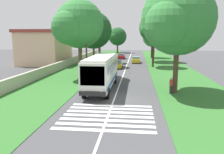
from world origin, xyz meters
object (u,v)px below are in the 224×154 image
(roadside_tree_left_1, at_px, (93,31))
(roadside_tree_left_2, at_px, (78,26))
(trailing_car_2, at_px, (121,56))
(roadside_tree_right_3, at_px, (152,38))
(pedestrian, at_px, (171,86))
(trailing_car_0, at_px, (117,64))
(roadside_tree_right_1, at_px, (153,30))
(utility_pole, at_px, (86,49))
(roadside_tree_right_0, at_px, (153,29))
(roadside_tree_left_0, at_px, (117,37))
(roadside_tree_right_2, at_px, (176,21))
(trailing_car_1, at_px, (136,60))
(roadside_tree_left_3, at_px, (98,28))
(coach_bus, at_px, (102,70))
(roadside_building, at_px, (46,47))

(roadside_tree_left_1, bearing_deg, roadside_tree_left_2, -178.19)
(trailing_car_2, height_order, roadside_tree_left_2, roadside_tree_left_2)
(roadside_tree_left_2, distance_m, roadside_tree_right_3, 34.86)
(roadside_tree_right_3, bearing_deg, pedestrian, 179.46)
(trailing_car_0, height_order, roadside_tree_right_1, roadside_tree_right_1)
(roadside_tree_right_3, distance_m, pedestrian, 41.46)
(roadside_tree_right_1, xyz_separation_m, utility_pole, (-14.61, 9.74, -2.95))
(roadside_tree_left_1, relative_size, roadside_tree_right_1, 1.06)
(roadside_tree_right_0, bearing_deg, roadside_tree_left_0, 20.17)
(roadside_tree_right_2, relative_size, pedestrian, 6.66)
(roadside_tree_left_1, distance_m, pedestrian, 25.09)
(trailing_car_1, relative_size, roadside_tree_right_2, 0.38)
(trailing_car_2, distance_m, roadside_tree_right_0, 12.51)
(utility_pole, distance_m, pedestrian, 12.94)
(roadside_tree_left_1, bearing_deg, trailing_car_2, -14.63)
(trailing_car_2, bearing_deg, roadside_tree_left_1, 165.37)
(roadside_tree_left_0, distance_m, utility_pole, 53.95)
(roadside_tree_right_1, bearing_deg, roadside_tree_left_3, 61.82)
(trailing_car_1, distance_m, roadside_tree_left_0, 33.54)
(roadside_tree_left_1, bearing_deg, trailing_car_1, -48.33)
(roadside_tree_left_3, relative_size, utility_pole, 1.29)
(roadside_tree_right_1, bearing_deg, roadside_tree_left_0, 14.61)
(utility_pole, bearing_deg, trailing_car_0, -14.00)
(roadside_tree_left_1, bearing_deg, pedestrian, -150.11)
(trailing_car_2, bearing_deg, utility_pole, 175.15)
(coach_bus, xyz_separation_m, roadside_tree_right_2, (-0.87, -7.70, 5.29))
(roadside_tree_left_3, distance_m, roadside_tree_right_0, 12.70)
(trailing_car_2, xyz_separation_m, roadside_tree_left_2, (-29.57, 4.05, 6.69))
(trailing_car_2, relative_size, roadside_building, 0.35)
(roadside_tree_left_0, height_order, roadside_tree_right_2, roadside_tree_right_2)
(coach_bus, bearing_deg, roadside_building, 34.28)
(roadside_tree_left_0, bearing_deg, roadside_tree_right_1, -165.39)
(coach_bus, xyz_separation_m, trailing_car_2, (36.66, 0.30, -1.48))
(trailing_car_2, xyz_separation_m, roadside_tree_left_1, (-17.02, 4.44, 6.24))
(pedestrian, bearing_deg, roadside_building, 43.24)
(coach_bus, distance_m, trailing_car_2, 36.70)
(roadside_tree_left_3, bearing_deg, roadside_tree_left_1, -179.85)
(roadside_tree_right_0, distance_m, utility_pole, 26.56)
(roadside_tree_left_2, bearing_deg, roadside_tree_right_2, -123.46)
(roadside_tree_left_1, xyz_separation_m, roadside_tree_right_0, (10.11, -12.23, 0.70))
(trailing_car_1, xyz_separation_m, roadside_tree_right_3, (12.61, -4.15, 4.85))
(roadside_tree_right_0, bearing_deg, roadside_tree_right_3, -1.75)
(coach_bus, xyz_separation_m, roadside_tree_right_0, (29.76, -7.49, 5.46))
(roadside_tree_left_0, xyz_separation_m, roadside_tree_right_1, (-39.31, -10.24, 1.47))
(roadside_tree_right_1, height_order, roadside_tree_right_3, roadside_tree_right_1)
(trailing_car_1, height_order, trailing_car_2, same)
(roadside_tree_left_3, xyz_separation_m, roadside_building, (-3.14, 11.09, -4.02))
(roadside_tree_left_1, relative_size, roadside_tree_right_3, 1.30)
(trailing_car_1, bearing_deg, trailing_car_0, 159.02)
(roadside_tree_left_1, bearing_deg, coach_bus, -166.44)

